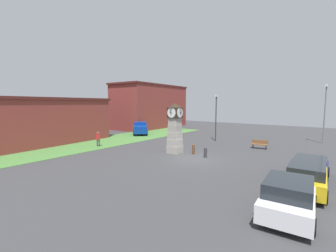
{
  "coord_description": "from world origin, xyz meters",
  "views": [
    {
      "loc": [
        -16.63,
        -9.62,
        4.76
      ],
      "look_at": [
        0.35,
        3.05,
        2.63
      ],
      "focal_mm": 24.0,
      "sensor_mm": 36.0,
      "label": 1
    }
  ],
  "objects": [
    {
      "name": "ground_plane",
      "position": [
        0.0,
        0.0,
        0.0
      ],
      "size": [
        73.95,
        73.95,
        0.0
      ],
      "primitive_type": "plane",
      "color": "#38383A"
    },
    {
      "name": "bollard_near_tower",
      "position": [
        1.5,
        0.9,
        0.49
      ],
      "size": [
        0.28,
        0.28,
        0.97
      ],
      "color": "brown",
      "rests_on": "ground_plane"
    },
    {
      "name": "pedestrian_near_bench",
      "position": [
        -1.62,
        11.2,
        0.94
      ],
      "size": [
        0.46,
        0.39,
        1.65
      ],
      "color": "#3F3F47",
      "rests_on": "ground_plane"
    },
    {
      "name": "pickup_truck",
      "position": [
        8.55,
        14.51,
        0.93
      ],
      "size": [
        5.13,
        5.01,
        1.85
      ],
      "color": "navy",
      "rests_on": "ground_plane"
    },
    {
      "name": "storefront_low_left",
      "position": [
        17.34,
        19.93,
        4.19
      ],
      "size": [
        16.75,
        7.84,
        8.36
      ],
      "color": "maroon",
      "rests_on": "ground_plane"
    },
    {
      "name": "car_near_tower",
      "position": [
        -2.74,
        -8.59,
        0.79
      ],
      "size": [
        4.22,
        2.04,
        1.55
      ],
      "color": "gold",
      "rests_on": "ground_plane"
    },
    {
      "name": "bench",
      "position": [
        7.95,
        -3.4,
        0.52
      ],
      "size": [
        0.74,
        1.66,
        0.9
      ],
      "color": "brown",
      "rests_on": "ground_plane"
    },
    {
      "name": "grass_verge_far",
      "position": [
        -3.43,
        13.56,
        0.02
      ],
      "size": [
        44.37,
        7.68,
        0.04
      ],
      "primitive_type": "cube",
      "color": "#477A38",
      "rests_on": "ground_plane"
    },
    {
      "name": "warehouse_blue_far",
      "position": [
        -6.56,
        19.06,
        2.73
      ],
      "size": [
        20.52,
        10.65,
        5.45
      ],
      "color": "maroon",
      "rests_on": "ground_plane"
    },
    {
      "name": "street_lamp_far_side",
      "position": [
        9.66,
        2.43,
        3.41
      ],
      "size": [
        0.5,
        0.24,
        5.84
      ],
      "color": "#333338",
      "rests_on": "ground_plane"
    },
    {
      "name": "bollard_mid_row",
      "position": [
        0.99,
        -0.61,
        0.47
      ],
      "size": [
        0.28,
        0.28,
        0.92
      ],
      "color": "#333338",
      "rests_on": "ground_plane"
    },
    {
      "name": "clock_tower",
      "position": [
        0.89,
        2.61,
        2.39
      ],
      "size": [
        1.49,
        1.45,
        4.79
      ],
      "color": "#9E988E",
      "rests_on": "ground_plane"
    },
    {
      "name": "street_lamp_near_road",
      "position": [
        15.78,
        -8.63,
        3.99
      ],
      "size": [
        0.5,
        0.24,
        6.97
      ],
      "color": "slate",
      "rests_on": "ground_plane"
    },
    {
      "name": "car_by_building",
      "position": [
        -0.4,
        -8.56,
        0.74
      ],
      "size": [
        4.21,
        1.97,
        1.45
      ],
      "color": "navy",
      "rests_on": "ground_plane"
    },
    {
      "name": "car_navy_sedan",
      "position": [
        -6.09,
        -8.23,
        0.81
      ],
      "size": [
        4.54,
        2.23,
        1.59
      ],
      "color": "silver",
      "rests_on": "ground_plane"
    }
  ]
}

